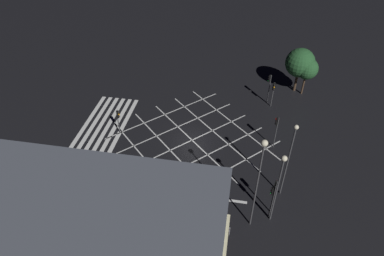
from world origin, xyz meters
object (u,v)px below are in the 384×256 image
street_lamp_east (280,178)px  traffic_light_se_cross (94,167)px  traffic_light_ne_cross (272,196)px  waiting_car (206,231)px  traffic_light_median_south (118,117)px  traffic_light_nw_main (274,90)px  traffic_light_ne_main (275,190)px  street_tree_far (307,69)px  street_lamp_far (290,153)px  traffic_light_median_north (276,126)px  street_tree_near (300,63)px  traffic_light_nw_cross (269,83)px  street_lamp_west (260,170)px

street_lamp_east → traffic_light_se_cross: bearing=-94.0°
traffic_light_ne_cross → waiting_car: 6.38m
traffic_light_median_south → traffic_light_nw_main: (-8.37, 17.32, 0.22)m
traffic_light_ne_cross → traffic_light_ne_main: size_ratio=0.99×
street_lamp_east → traffic_light_nw_main: bearing=179.6°
traffic_light_median_south → street_tree_far: street_tree_far is taller
traffic_light_ne_cross → waiting_car: bearing=29.0°
traffic_light_nw_main → street_tree_far: 5.73m
street_lamp_east → street_lamp_far: size_ratio=0.93×
traffic_light_ne_cross → traffic_light_median_north: bearing=-92.9°
traffic_light_nw_main → traffic_light_se_cross: (16.42, -16.85, -0.00)m
street_lamp_east → traffic_light_median_south: bearing=-118.2°
traffic_light_ne_cross → traffic_light_se_cross: (-0.89, -16.52, -0.36)m
traffic_light_nw_main → traffic_light_median_north: bearing=1.1°
traffic_light_ne_main → street_lamp_east: (0.88, -0.04, 2.48)m
street_lamp_east → traffic_light_ne_cross: bearing=-142.8°
street_lamp_far → waiting_car: street_lamp_far is taller
traffic_light_median_north → street_lamp_far: 7.07m
street_tree_far → street_tree_near: bearing=-123.9°
traffic_light_ne_cross → traffic_light_nw_main: 17.31m
street_lamp_far → street_lamp_east: bearing=-16.7°
street_lamp_far → street_tree_near: 18.95m
traffic_light_nw_cross → street_tree_near: bearing=-136.2°
traffic_light_median_north → traffic_light_nw_cross: size_ratio=0.99×
street_lamp_east → street_tree_far: size_ratio=1.51×
traffic_light_median_south → traffic_light_se_cross: traffic_light_se_cross is taller
street_tree_far → traffic_light_nw_main: bearing=-47.5°
traffic_light_nw_cross → waiting_car: bearing=76.7°
traffic_light_median_south → traffic_light_se_cross: size_ratio=0.93×
traffic_light_median_south → street_tree_far: size_ratio=0.62×
street_lamp_far → street_tree_far: (-18.14, 3.28, -1.53)m
street_lamp_west → street_tree_near: street_lamp_west is taller
traffic_light_nw_main → traffic_light_nw_cross: (-0.81, -0.58, 0.42)m
waiting_car → traffic_light_median_north: bearing=-24.6°
traffic_light_ne_main → street_lamp_west: 4.66m
traffic_light_ne_main → traffic_light_se_cross: 16.78m
street_lamp_west → traffic_light_ne_main: bearing=133.4°
traffic_light_median_south → street_tree_far: 24.69m
traffic_light_ne_main → street_tree_far: size_ratio=0.78×
traffic_light_ne_main → street_lamp_west: (1.69, -1.79, 3.96)m
traffic_light_nw_main → traffic_light_se_cross: traffic_light_nw_main is taller
traffic_light_ne_main → street_tree_near: size_ratio=0.67×
traffic_light_ne_cross → street_tree_near: size_ratio=0.66×
traffic_light_nw_main → traffic_light_se_cross: size_ratio=1.02×
street_lamp_far → traffic_light_ne_main: bearing=-21.5°
waiting_car → traffic_light_nw_cross: bearing=-13.3°
traffic_light_se_cross → street_lamp_west: 15.73m
traffic_light_ne_cross → waiting_car: (2.89, -5.22, -2.25)m
traffic_light_nw_main → street_tree_far: bearing=132.5°
traffic_light_median_south → street_lamp_west: bearing=-33.0°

